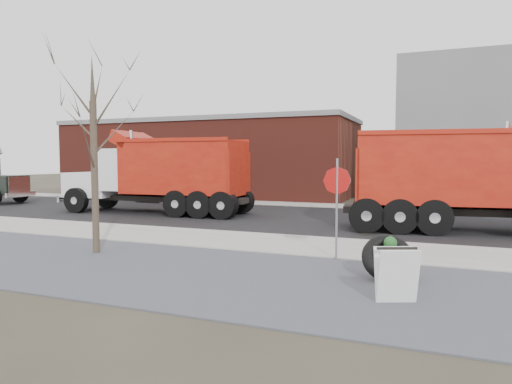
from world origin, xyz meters
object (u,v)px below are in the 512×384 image
at_px(dump_truck_red_a, 478,176).
at_px(stop_sign, 337,191).
at_px(truck_tire, 388,258).
at_px(dump_truck_red_b, 161,172).
at_px(sandwich_board, 396,275).
at_px(fire_hydrant, 390,261).

bearing_deg(dump_truck_red_a, stop_sign, -126.83).
relative_size(truck_tire, dump_truck_red_a, 0.13).
relative_size(truck_tire, dump_truck_red_b, 0.14).
relative_size(sandwich_board, dump_truck_red_a, 0.10).
height_order(fire_hydrant, dump_truck_red_b, dump_truck_red_b).
bearing_deg(dump_truck_red_b, truck_tire, 139.86).
bearing_deg(sandwich_board, fire_hydrant, 76.39).
bearing_deg(truck_tire, fire_hydrant, -38.76).
xyz_separation_m(truck_tire, sandwich_board, (0.29, -1.53, 0.04)).
xyz_separation_m(fire_hydrant, stop_sign, (-1.41, 1.47, 1.30)).
bearing_deg(stop_sign, dump_truck_red_a, 57.64).
distance_m(fire_hydrant, truck_tire, 0.08).
distance_m(truck_tire, sandwich_board, 1.56).
bearing_deg(truck_tire, dump_truck_red_a, 73.97).
relative_size(fire_hydrant, stop_sign, 0.37).
bearing_deg(dump_truck_red_b, sandwich_board, 135.84).
height_order(stop_sign, dump_truck_red_b, dump_truck_red_b).
distance_m(sandwich_board, dump_truck_red_b, 14.95).
bearing_deg(dump_truck_red_b, fire_hydrant, 139.85).
relative_size(sandwich_board, dump_truck_red_b, 0.11).
xyz_separation_m(truck_tire, stop_sign, (-1.36, 1.43, 1.26)).
xyz_separation_m(stop_sign, dump_truck_red_b, (-9.53, 6.85, 0.19)).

